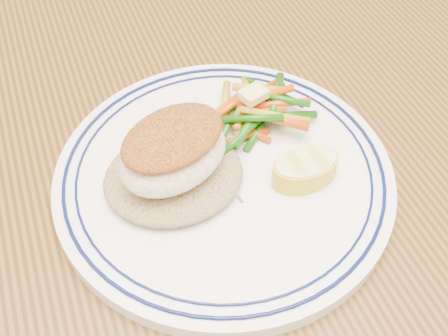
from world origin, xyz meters
TOP-DOWN VIEW (x-y plane):
  - dining_table at (0.00, 0.00)m, footprint 1.50×0.90m
  - plate at (0.04, -0.04)m, footprint 0.29×0.29m
  - rice_pilaf at (-0.00, -0.04)m, footprint 0.12×0.10m
  - fish_fillet at (0.00, -0.04)m, footprint 0.11×0.10m
  - vegetable_pile at (0.09, 0.01)m, footprint 0.11×0.09m
  - butter_pat at (0.09, 0.01)m, footprint 0.03×0.02m
  - lemon_wedge at (0.10, -0.07)m, footprint 0.06×0.06m

SIDE VIEW (x-z plane):
  - dining_table at x=0.00m, z-range 0.28..1.03m
  - plate at x=0.04m, z-range 0.75..0.77m
  - rice_pilaf at x=0.00m, z-range 0.77..0.79m
  - lemon_wedge at x=0.10m, z-range 0.77..0.79m
  - vegetable_pile at x=0.09m, z-range 0.76..0.79m
  - butter_pat at x=0.09m, z-range 0.79..0.80m
  - fish_fillet at x=0.00m, z-range 0.78..0.83m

